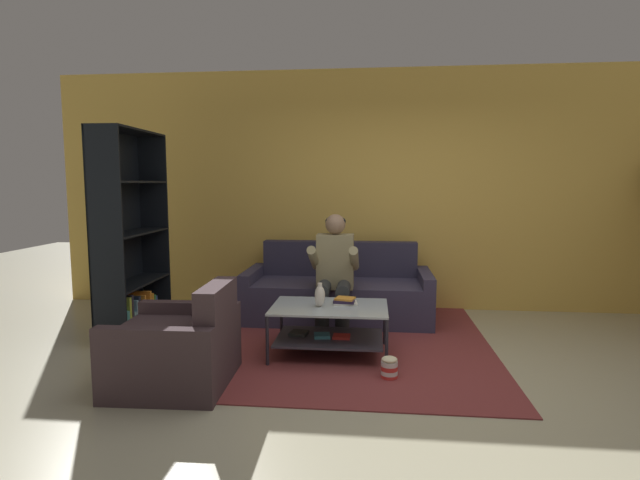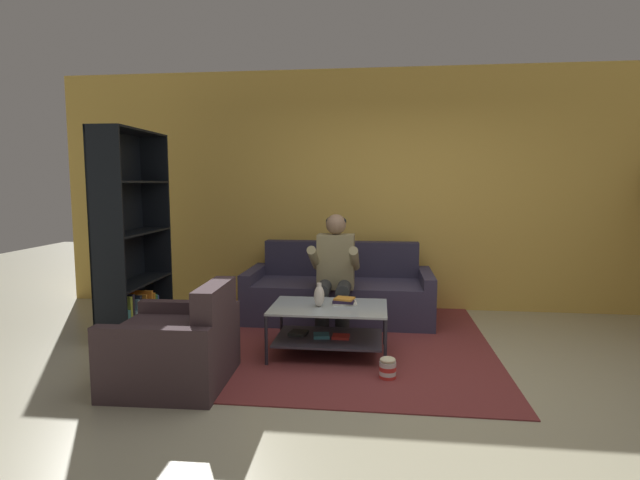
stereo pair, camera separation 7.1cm
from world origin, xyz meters
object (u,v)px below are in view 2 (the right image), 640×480
(person_seated_center, at_px, (335,269))
(bookshelf, at_px, (129,260))
(vase, at_px, (319,295))
(armchair, at_px, (176,349))
(book_stack, at_px, (344,301))
(popcorn_tub, at_px, (388,368))
(couch, at_px, (339,294))
(coffee_table, at_px, (328,323))

(person_seated_center, distance_m, bookshelf, 2.11)
(vase, height_order, armchair, armchair)
(book_stack, xyz_separation_m, bookshelf, (-2.24, 0.37, 0.28))
(person_seated_center, distance_m, popcorn_tub, 1.42)
(couch, relative_size, person_seated_center, 1.70)
(bookshelf, relative_size, popcorn_tub, 11.49)
(couch, distance_m, bookshelf, 2.28)
(book_stack, bearing_deg, person_seated_center, 103.01)
(book_stack, height_order, armchair, armchair)
(person_seated_center, height_order, vase, person_seated_center)
(book_stack, height_order, bookshelf, bookshelf)
(coffee_table, bearing_deg, vase, -159.32)
(person_seated_center, bearing_deg, couch, 90.00)
(coffee_table, bearing_deg, person_seated_center, 90.29)
(couch, height_order, book_stack, couch)
(vase, height_order, book_stack, vase)
(book_stack, bearing_deg, bookshelf, 170.68)
(couch, relative_size, armchair, 2.30)
(couch, bearing_deg, coffee_table, -89.83)
(person_seated_center, xyz_separation_m, bookshelf, (-2.10, -0.24, 0.09))
(coffee_table, distance_m, bookshelf, 2.20)
(person_seated_center, distance_m, vase, 0.73)
(coffee_table, xyz_separation_m, bookshelf, (-2.10, 0.45, 0.46))
(coffee_table, height_order, vase, vase)
(coffee_table, relative_size, book_stack, 4.39)
(person_seated_center, relative_size, bookshelf, 0.59)
(vase, xyz_separation_m, bookshelf, (-2.02, 0.48, 0.20))
(popcorn_tub, bearing_deg, bookshelf, 160.21)
(couch, relative_size, popcorn_tub, 11.49)
(popcorn_tub, bearing_deg, coffee_table, 136.65)
(bookshelf, distance_m, popcorn_tub, 2.87)
(coffee_table, bearing_deg, popcorn_tub, -43.35)
(couch, bearing_deg, book_stack, -82.95)
(popcorn_tub, bearing_deg, armchair, -170.36)
(popcorn_tub, bearing_deg, book_stack, 123.89)
(person_seated_center, height_order, armchair, person_seated_center)
(popcorn_tub, bearing_deg, person_seated_center, 114.04)
(coffee_table, height_order, armchair, armchair)
(couch, distance_m, book_stack, 1.16)
(armchair, bearing_deg, person_seated_center, 53.20)
(vase, bearing_deg, armchair, -143.93)
(vase, distance_m, book_stack, 0.25)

